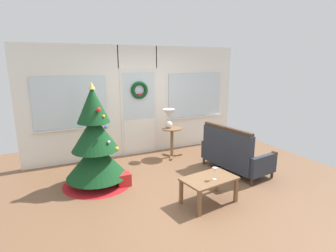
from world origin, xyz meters
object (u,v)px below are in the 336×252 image
at_px(christmas_tree, 96,147).
at_px(side_table, 172,136).
at_px(wine_glass, 215,171).
at_px(table_lamp, 169,116).
at_px(coffee_table, 209,182).
at_px(gift_box, 124,179).
at_px(settee_sofa, 233,154).

xyz_separation_m(christmas_tree, side_table, (1.87, 0.72, -0.20)).
xyz_separation_m(side_table, wine_glass, (-0.37, -2.25, 0.07)).
distance_m(christmas_tree, side_table, 2.02).
height_order(table_lamp, coffee_table, table_lamp).
bearing_deg(side_table, gift_box, -145.72).
height_order(settee_sofa, wine_glass, settee_sofa).
xyz_separation_m(christmas_tree, wine_glass, (1.50, -1.53, -0.13)).
distance_m(christmas_tree, coffee_table, 2.09).
bearing_deg(gift_box, table_lamp, 36.49).
bearing_deg(wine_glass, gift_box, 130.63).
height_order(coffee_table, gift_box, coffee_table).
distance_m(side_table, coffee_table, 2.21).
bearing_deg(settee_sofa, christmas_tree, 166.90).
bearing_deg(christmas_tree, gift_box, -33.28).
height_order(wine_glass, gift_box, wine_glass).
height_order(table_lamp, gift_box, table_lamp).
bearing_deg(table_lamp, settee_sofa, -60.11).
relative_size(table_lamp, gift_box, 1.90).
distance_m(table_lamp, coffee_table, 2.32).
bearing_deg(table_lamp, side_table, -33.69).
bearing_deg(settee_sofa, side_table, 118.67).
bearing_deg(side_table, table_lamp, 146.31).
bearing_deg(gift_box, wine_glass, -49.37).
bearing_deg(christmas_tree, table_lamp, 22.66).
relative_size(christmas_tree, coffee_table, 2.05).
xyz_separation_m(table_lamp, wine_glass, (-0.31, -2.29, -0.42)).
relative_size(table_lamp, coffee_table, 0.49).
xyz_separation_m(wine_glass, gift_box, (-1.08, 1.26, -0.45)).
xyz_separation_m(side_table, gift_box, (-1.46, -0.99, -0.38)).
height_order(christmas_tree, table_lamp, christmas_tree).
bearing_deg(table_lamp, coffee_table, -99.07).
bearing_deg(christmas_tree, coffee_table, -44.75).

